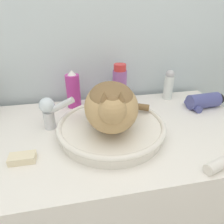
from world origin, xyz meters
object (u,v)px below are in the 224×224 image
at_px(cat, 112,103).
at_px(hair_dryer, 203,101).
at_px(spray_bottle_trigger, 73,90).
at_px(deodorant_stick, 169,85).
at_px(faucet, 50,110).
at_px(mouthwash_bottle, 120,85).
at_px(soap_bar, 22,158).

height_order(cat, hair_dryer, cat).
bearing_deg(hair_dryer, spray_bottle_trigger, 163.38).
bearing_deg(deodorant_stick, hair_dryer, -48.99).
relative_size(cat, hair_dryer, 1.89).
bearing_deg(cat, deodorant_stick, 137.44).
distance_m(faucet, mouthwash_bottle, 0.38).
relative_size(faucet, mouthwash_bottle, 0.73).
bearing_deg(deodorant_stick, faucet, -162.33).
relative_size(deodorant_stick, soap_bar, 1.91).
relative_size(hair_dryer, soap_bar, 2.20).
distance_m(deodorant_stick, soap_bar, 0.77).
relative_size(mouthwash_bottle, hair_dryer, 1.11).
relative_size(deodorant_stick, spray_bottle_trigger, 0.85).
relative_size(spray_bottle_trigger, hair_dryer, 1.02).
xyz_separation_m(mouthwash_bottle, hair_dryer, (0.39, -0.14, -0.06)).
height_order(deodorant_stick, hair_dryer, deodorant_stick).
height_order(cat, mouthwash_bottle, cat).
relative_size(faucet, soap_bar, 1.78).
distance_m(deodorant_stick, spray_bottle_trigger, 0.49).
bearing_deg(soap_bar, spray_bottle_trigger, 64.64).
bearing_deg(soap_bar, mouthwash_bottle, 42.67).
bearing_deg(soap_bar, cat, 16.29).
bearing_deg(deodorant_stick, cat, -141.95).
bearing_deg(soap_bar, hair_dryer, 16.58).
xyz_separation_m(faucet, mouthwash_bottle, (0.32, 0.19, 0.01)).
relative_size(faucet, spray_bottle_trigger, 0.79).
height_order(faucet, mouthwash_bottle, mouthwash_bottle).
height_order(hair_dryer, soap_bar, hair_dryer).
distance_m(spray_bottle_trigger, hair_dryer, 0.63).
bearing_deg(hair_dryer, mouthwash_bottle, 156.34).
distance_m(cat, deodorant_stick, 0.47).
bearing_deg(spray_bottle_trigger, soap_bar, -115.36).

